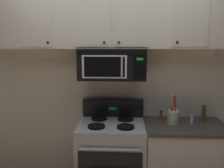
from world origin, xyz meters
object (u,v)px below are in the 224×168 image
Objects in this scene: pepper_mill at (204,113)px; spice_jar at (161,115)px; stove_range at (112,158)px; utensil_crock_cream at (173,116)px; salt_shaker at (192,119)px; over_range_microwave at (112,64)px.

pepper_mill is 1.80× the size of spice_jar.
stove_range reaches higher than pepper_mill.
utensil_crock_cream is at bearing 2.28° from stove_range.
spice_jar is at bearing 158.68° from salt_shaker.
pepper_mill is at bearing 1.63° from over_range_microwave.
pepper_mill reaches higher than salt_shaker.
over_range_microwave is at bearing -178.37° from pepper_mill.
stove_range is at bearing -176.81° from salt_shaker.
pepper_mill is at bearing -4.04° from spice_jar.
utensil_crock_cream reaches higher than salt_shaker.
utensil_crock_cream is at bearing -162.51° from pepper_mill.
spice_jar reaches higher than salt_shaker.
salt_shaker is (0.92, -0.07, -0.63)m from over_range_microwave.
pepper_mill is (1.08, 0.15, 0.53)m from stove_range.
salt_shaker is (0.22, 0.02, -0.05)m from utensil_crock_cream.
over_range_microwave reaches higher than utensil_crock_cream.
spice_jar is at bearing 17.17° from stove_range.
stove_range is 1.04m from salt_shaker.
pepper_mill is 0.50m from spice_jar.
stove_range is at bearing -177.72° from utensil_crock_cream.
utensil_crock_cream is (0.71, 0.03, 0.53)m from stove_range.
stove_range is at bearing -172.26° from pepper_mill.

